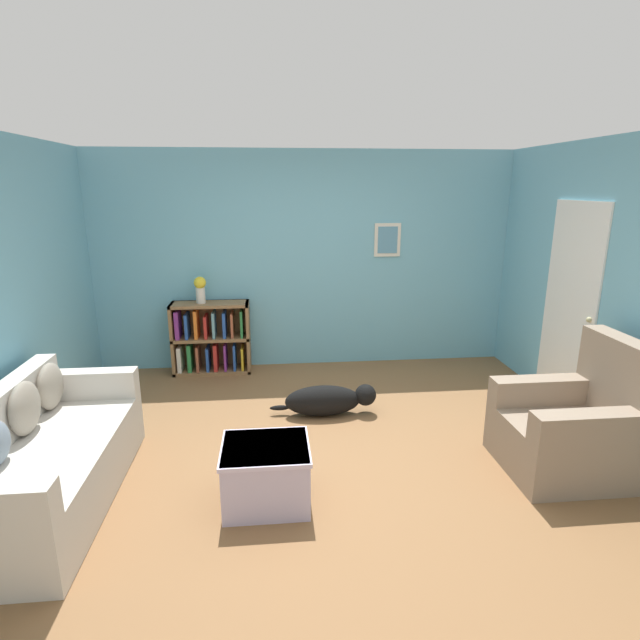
% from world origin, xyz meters
% --- Properties ---
extents(ground_plane, '(14.00, 14.00, 0.00)m').
position_xyz_m(ground_plane, '(0.00, 0.00, 0.00)').
color(ground_plane, brown).
extents(wall_back, '(5.60, 0.13, 2.60)m').
position_xyz_m(wall_back, '(0.00, 2.25, 1.30)').
color(wall_back, '#6BADC6').
rests_on(wall_back, ground_plane).
extents(wall_right, '(0.16, 5.00, 2.60)m').
position_xyz_m(wall_right, '(2.55, 0.02, 1.29)').
color(wall_right, '#6BADC6').
rests_on(wall_right, ground_plane).
extents(couch, '(0.82, 1.85, 0.83)m').
position_xyz_m(couch, '(-2.05, -0.50, 0.32)').
color(couch, beige).
rests_on(couch, ground_plane).
extents(bookshelf, '(0.91, 0.32, 0.86)m').
position_xyz_m(bookshelf, '(-1.16, 2.03, 0.41)').
color(bookshelf, olive).
rests_on(bookshelf, ground_plane).
extents(recliner_chair, '(0.95, 0.84, 1.06)m').
position_xyz_m(recliner_chair, '(1.93, -0.45, 0.36)').
color(recliner_chair, gray).
rests_on(recliner_chair, ground_plane).
extents(coffee_table, '(0.61, 0.54, 0.44)m').
position_xyz_m(coffee_table, '(-0.49, -0.65, 0.23)').
color(coffee_table, '#BCB2D1').
rests_on(coffee_table, ground_plane).
extents(dog, '(1.05, 0.27, 0.30)m').
position_xyz_m(dog, '(0.11, 0.70, 0.16)').
color(dog, black).
rests_on(dog, ground_plane).
extents(vase, '(0.14, 0.14, 0.31)m').
position_xyz_m(vase, '(-1.24, 2.02, 1.03)').
color(vase, silver).
rests_on(vase, bookshelf).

